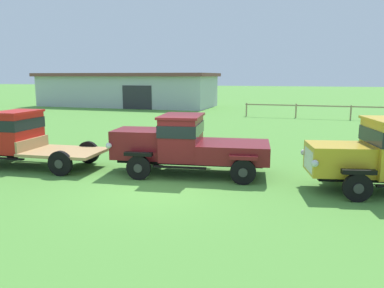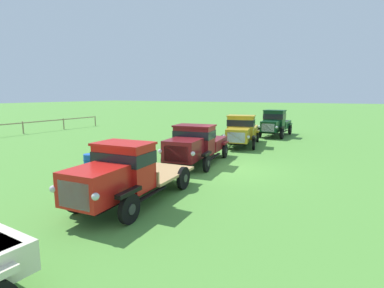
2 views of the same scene
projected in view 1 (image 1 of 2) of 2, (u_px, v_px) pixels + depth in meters
ground_plane at (157, 189)px, 11.25m from camera, size 240.00×240.00×0.00m
farm_shed at (127, 90)px, 42.06m from camera, size 19.73×7.83×3.66m
paddock_fence at (323, 108)px, 29.53m from camera, size 12.43×0.62×1.13m
vintage_truck_second_in_line at (14, 137)px, 14.01m from camera, size 5.61×2.44×2.08m
vintage_truck_midrow_center at (186, 143)px, 12.86m from camera, size 5.60×2.89×2.04m
oil_drum_beside_row at (127, 140)px, 17.29m from camera, size 0.59×0.59×0.89m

